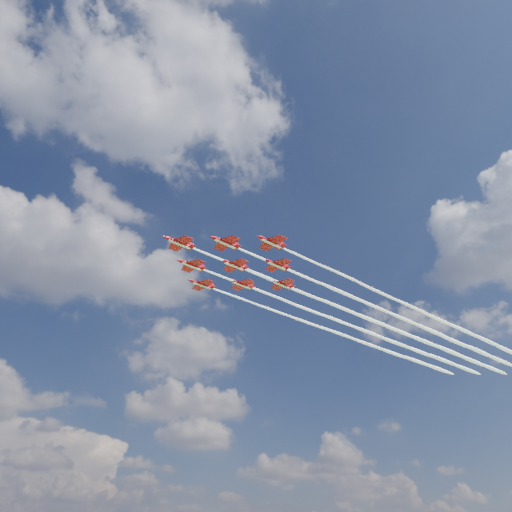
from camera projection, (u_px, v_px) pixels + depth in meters
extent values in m
cylinder|color=#A50914|center=(179.00, 243.00, 129.28)|extent=(6.78, 3.72, 0.96)
cone|color=#A50914|center=(165.00, 237.00, 126.85)|extent=(1.99, 1.59, 0.96)
cone|color=#A50914|center=(193.00, 248.00, 131.57)|extent=(1.55, 1.33, 0.87)
ellipsoid|color=black|center=(174.00, 239.00, 128.51)|extent=(1.98, 1.46, 0.63)
cube|color=#A50914|center=(181.00, 244.00, 129.50)|extent=(5.82, 8.49, 0.12)
cube|color=#A50914|center=(191.00, 248.00, 131.23)|extent=(2.40, 3.37, 0.10)
cube|color=#A50914|center=(191.00, 245.00, 131.72)|extent=(1.33, 0.68, 1.57)
cube|color=silver|center=(179.00, 244.00, 129.06)|extent=(6.31, 3.38, 0.10)
cylinder|color=#A50914|center=(225.00, 243.00, 129.15)|extent=(6.78, 3.72, 0.96)
cone|color=#A50914|center=(212.00, 237.00, 126.72)|extent=(1.99, 1.59, 0.96)
cone|color=#A50914|center=(238.00, 248.00, 131.44)|extent=(1.55, 1.33, 0.87)
ellipsoid|color=black|center=(220.00, 239.00, 128.37)|extent=(1.98, 1.46, 0.63)
cube|color=#A50914|center=(227.00, 243.00, 129.37)|extent=(5.82, 8.49, 0.12)
cube|color=#A50914|center=(236.00, 247.00, 131.10)|extent=(2.40, 3.37, 0.10)
cube|color=#A50914|center=(237.00, 245.00, 131.59)|extent=(1.33, 0.68, 1.57)
cube|color=silver|center=(225.00, 244.00, 128.93)|extent=(6.31, 3.38, 0.10)
cylinder|color=#A50914|center=(192.00, 265.00, 139.47)|extent=(6.78, 3.72, 0.96)
cone|color=#A50914|center=(178.00, 260.00, 137.04)|extent=(1.99, 1.59, 0.96)
cone|color=#A50914|center=(204.00, 270.00, 141.76)|extent=(1.55, 1.33, 0.87)
ellipsoid|color=black|center=(186.00, 262.00, 138.70)|extent=(1.98, 1.46, 0.63)
cube|color=#A50914|center=(193.00, 266.00, 139.69)|extent=(5.82, 8.49, 0.12)
cube|color=#A50914|center=(202.00, 269.00, 141.42)|extent=(2.40, 3.37, 0.10)
cube|color=#A50914|center=(203.00, 267.00, 141.91)|extent=(1.33, 0.68, 1.57)
cube|color=silver|center=(191.00, 267.00, 139.25)|extent=(6.31, 3.38, 0.10)
cylinder|color=#A50914|center=(272.00, 242.00, 129.02)|extent=(6.78, 3.72, 0.96)
cone|color=#A50914|center=(259.00, 236.00, 126.58)|extent=(1.99, 1.59, 0.96)
cone|color=#A50914|center=(283.00, 248.00, 131.30)|extent=(1.55, 1.33, 0.87)
ellipsoid|color=black|center=(266.00, 239.00, 128.24)|extent=(1.98, 1.46, 0.63)
cube|color=#A50914|center=(273.00, 243.00, 129.24)|extent=(5.82, 8.49, 0.12)
cube|color=#A50914|center=(281.00, 247.00, 130.96)|extent=(2.40, 3.37, 0.10)
cube|color=#A50914|center=(282.00, 245.00, 131.46)|extent=(1.33, 0.68, 1.57)
cube|color=silver|center=(272.00, 244.00, 128.80)|extent=(6.31, 3.38, 0.10)
cylinder|color=#A50914|center=(234.00, 265.00, 139.34)|extent=(6.78, 3.72, 0.96)
cone|color=#A50914|center=(222.00, 260.00, 136.90)|extent=(1.99, 1.59, 0.96)
cone|color=#A50914|center=(246.00, 270.00, 141.63)|extent=(1.55, 1.33, 0.87)
ellipsoid|color=black|center=(229.00, 262.00, 138.56)|extent=(1.98, 1.46, 0.63)
cube|color=#A50914|center=(235.00, 266.00, 139.56)|extent=(5.82, 8.49, 0.12)
cube|color=#A50914|center=(244.00, 269.00, 141.28)|extent=(2.40, 3.37, 0.10)
cube|color=#A50914|center=(244.00, 267.00, 141.78)|extent=(1.33, 0.68, 1.57)
cube|color=silver|center=(234.00, 266.00, 139.12)|extent=(6.31, 3.38, 0.10)
cylinder|color=#A50914|center=(202.00, 285.00, 149.66)|extent=(6.78, 3.72, 0.96)
cone|color=#A50914|center=(190.00, 280.00, 147.23)|extent=(1.99, 1.59, 0.96)
cone|color=#A50914|center=(213.00, 289.00, 151.95)|extent=(1.55, 1.33, 0.87)
ellipsoid|color=black|center=(197.00, 282.00, 148.88)|extent=(1.98, 1.46, 0.63)
cube|color=#A50914|center=(203.00, 285.00, 149.88)|extent=(5.82, 8.49, 0.12)
cube|color=#A50914|center=(212.00, 288.00, 151.61)|extent=(2.40, 3.37, 0.10)
cube|color=#A50914|center=(212.00, 286.00, 152.10)|extent=(1.33, 0.68, 1.57)
cube|color=silver|center=(202.00, 286.00, 149.44)|extent=(6.31, 3.38, 0.10)
cylinder|color=#A50914|center=(277.00, 265.00, 139.21)|extent=(6.78, 3.72, 0.96)
cone|color=#A50914|center=(265.00, 260.00, 136.77)|extent=(1.99, 1.59, 0.96)
cone|color=#A50914|center=(288.00, 269.00, 141.49)|extent=(1.55, 1.33, 0.87)
ellipsoid|color=black|center=(272.00, 262.00, 138.43)|extent=(1.98, 1.46, 0.63)
cube|color=#A50914|center=(278.00, 265.00, 139.43)|extent=(5.82, 8.49, 0.12)
cube|color=#A50914|center=(286.00, 269.00, 141.15)|extent=(2.40, 3.37, 0.10)
cube|color=#A50914|center=(286.00, 266.00, 141.65)|extent=(1.33, 0.68, 1.57)
cube|color=silver|center=(277.00, 266.00, 138.99)|extent=(6.31, 3.38, 0.10)
cylinder|color=#A50914|center=(242.00, 284.00, 149.53)|extent=(6.78, 3.72, 0.96)
cone|color=#A50914|center=(230.00, 280.00, 147.09)|extent=(1.99, 1.59, 0.96)
cone|color=#A50914|center=(252.00, 288.00, 151.81)|extent=(1.55, 1.33, 0.87)
ellipsoid|color=black|center=(237.00, 281.00, 148.75)|extent=(1.98, 1.46, 0.63)
cube|color=#A50914|center=(243.00, 285.00, 149.75)|extent=(5.82, 8.49, 0.12)
cube|color=#A50914|center=(251.00, 288.00, 151.47)|extent=(2.40, 3.37, 0.10)
cube|color=#A50914|center=(251.00, 286.00, 151.97)|extent=(1.33, 0.68, 1.57)
cube|color=silver|center=(242.00, 286.00, 149.31)|extent=(6.31, 3.38, 0.10)
cylinder|color=#A50914|center=(282.00, 284.00, 149.40)|extent=(6.78, 3.72, 0.96)
cone|color=#A50914|center=(271.00, 280.00, 146.96)|extent=(1.99, 1.59, 0.96)
cone|color=#A50914|center=(292.00, 288.00, 151.68)|extent=(1.55, 1.33, 0.87)
ellipsoid|color=black|center=(277.00, 281.00, 148.62)|extent=(1.98, 1.46, 0.63)
cube|color=#A50914|center=(283.00, 285.00, 149.62)|extent=(5.82, 8.49, 0.12)
cube|color=#A50914|center=(290.00, 287.00, 151.34)|extent=(2.40, 3.37, 0.10)
cube|color=#A50914|center=(290.00, 285.00, 151.84)|extent=(1.33, 0.68, 1.57)
cube|color=silver|center=(282.00, 285.00, 149.17)|extent=(6.31, 3.38, 0.10)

